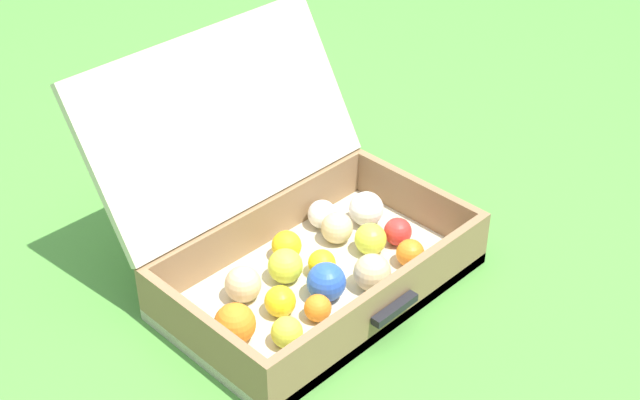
{
  "coord_description": "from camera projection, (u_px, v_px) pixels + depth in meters",
  "views": [
    {
      "loc": [
        -0.91,
        -0.93,
        1.16
      ],
      "look_at": [
        0.06,
        0.03,
        0.22
      ],
      "focal_mm": 49.84,
      "sensor_mm": 36.0,
      "label": 1
    }
  ],
  "objects": [
    {
      "name": "ground_plane",
      "position": [
        310.0,
        310.0,
        1.73
      ],
      "size": [
        16.0,
        16.0,
        0.0
      ],
      "primitive_type": "plane",
      "color": "#4C8C38"
    },
    {
      "name": "open_suitcase",
      "position": [
        297.0,
        236.0,
        1.76
      ],
      "size": [
        0.61,
        0.58,
        0.44
      ],
      "color": "beige",
      "rests_on": "ground"
    }
  ]
}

